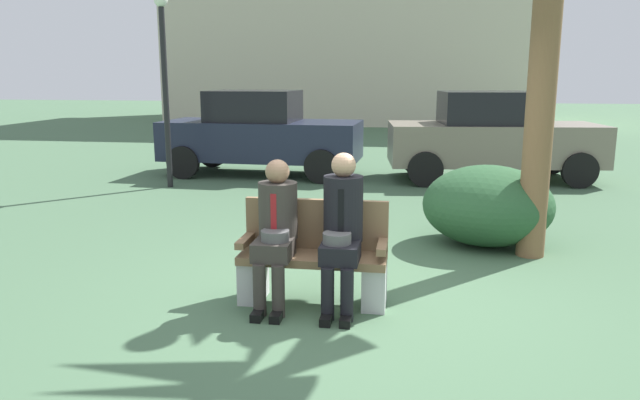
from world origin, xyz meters
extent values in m
plane|color=#456648|center=(0.00, 0.00, 0.00)|extent=(80.00, 80.00, 0.00)
cube|color=brown|center=(-0.37, -0.05, 0.42)|extent=(1.29, 0.44, 0.07)
cube|color=brown|center=(-0.37, 0.14, 0.68)|extent=(1.29, 0.06, 0.45)
cube|color=brown|center=(-0.98, -0.05, 0.55)|extent=(0.08, 0.44, 0.06)
cube|color=brown|center=(0.23, -0.05, 0.55)|extent=(0.08, 0.44, 0.06)
cube|color=silver|center=(-0.92, -0.05, 0.19)|extent=(0.20, 0.37, 0.38)
cube|color=silver|center=(0.17, -0.05, 0.19)|extent=(0.20, 0.37, 0.38)
cube|color=#38332D|center=(-0.69, -0.22, 0.53)|extent=(0.32, 0.38, 0.16)
cylinder|color=#38332D|center=(-0.77, -0.41, 0.23)|extent=(0.11, 0.11, 0.45)
cylinder|color=#38332D|center=(-0.61, -0.41, 0.23)|extent=(0.11, 0.11, 0.45)
cube|color=black|center=(-0.77, -0.47, 0.04)|extent=(0.09, 0.22, 0.07)
cube|color=black|center=(-0.61, -0.47, 0.04)|extent=(0.09, 0.22, 0.07)
cylinder|color=#38332D|center=(-0.69, -0.03, 0.83)|extent=(0.34, 0.34, 0.49)
cube|color=maroon|center=(-0.69, -0.19, 0.85)|extent=(0.05, 0.01, 0.32)
sphere|color=#9E7556|center=(-0.69, -0.03, 1.17)|extent=(0.21, 0.21, 0.21)
cylinder|color=#525252|center=(-0.67, -0.24, 0.66)|extent=(0.24, 0.24, 0.09)
cube|color=black|center=(-0.11, -0.22, 0.53)|extent=(0.32, 0.38, 0.16)
cylinder|color=black|center=(-0.19, -0.41, 0.23)|extent=(0.11, 0.11, 0.45)
cylinder|color=black|center=(-0.03, -0.41, 0.23)|extent=(0.11, 0.11, 0.45)
cube|color=black|center=(-0.19, -0.47, 0.04)|extent=(0.09, 0.22, 0.07)
cube|color=black|center=(-0.03, -0.47, 0.04)|extent=(0.09, 0.22, 0.07)
cylinder|color=black|center=(-0.11, -0.03, 0.86)|extent=(0.34, 0.34, 0.56)
cube|color=black|center=(-0.11, -0.19, 0.88)|extent=(0.05, 0.01, 0.36)
sphere|color=tan|center=(-0.11, -0.03, 1.24)|extent=(0.21, 0.21, 0.21)
cylinder|color=#585858|center=(-0.14, -0.24, 0.66)|extent=(0.24, 0.24, 0.09)
cylinder|color=brown|center=(1.79, 1.74, 2.02)|extent=(0.30, 0.30, 4.05)
ellipsoid|color=#295330|center=(1.35, 2.13, 0.47)|extent=(1.52, 1.39, 0.95)
cube|color=#1E2338|center=(-2.55, 6.70, 0.70)|extent=(3.96, 1.71, 0.76)
cube|color=black|center=(-2.70, 6.71, 1.38)|extent=(1.75, 1.42, 0.60)
cylinder|color=black|center=(-1.16, 7.43, 0.32)|extent=(0.64, 0.16, 0.64)
cylinder|color=black|center=(-1.22, 5.87, 0.32)|extent=(0.64, 0.16, 0.64)
cylinder|color=black|center=(-3.88, 7.53, 0.32)|extent=(0.64, 0.16, 0.64)
cylinder|color=black|center=(-3.94, 5.97, 0.32)|extent=(0.64, 0.16, 0.64)
cube|color=slate|center=(1.96, 6.75, 0.70)|extent=(4.05, 1.98, 0.76)
cube|color=black|center=(1.81, 6.73, 1.38)|extent=(1.84, 1.54, 0.60)
cylinder|color=black|center=(3.23, 7.67, 0.32)|extent=(0.65, 0.21, 0.64)
cylinder|color=black|center=(3.40, 6.12, 0.32)|extent=(0.65, 0.21, 0.64)
cylinder|color=black|center=(0.51, 7.38, 0.32)|extent=(0.65, 0.21, 0.64)
cylinder|color=black|center=(0.68, 5.83, 0.32)|extent=(0.65, 0.21, 0.64)
cylinder|color=black|center=(-3.86, 5.12, 1.56)|extent=(0.10, 0.10, 3.12)
sphere|color=white|center=(-3.86, 5.12, 3.24)|extent=(0.24, 0.24, 0.24)
cube|color=beige|center=(-2.09, 22.61, 4.54)|extent=(15.11, 8.78, 9.07)
camera|label=1|loc=(0.47, -5.03, 1.99)|focal=33.79mm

